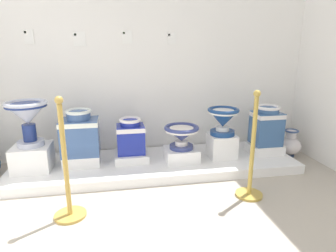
{
  "coord_description": "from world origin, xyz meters",
  "views": [
    {
      "loc": [
        1.58,
        -0.73,
        1.36
      ],
      "look_at": [
        2.14,
        2.35,
        0.5
      ],
      "focal_mm": 30.77,
      "sensor_mm": 36.0,
      "label": 1
    }
  ],
  "objects_px": {
    "plinth_block_tall_cobalt": "(82,159)",
    "info_placard_third": "(127,37)",
    "plinth_block_rightmost": "(181,154)",
    "info_placard_first": "(29,37)",
    "stanchion_post_near_right": "(251,166)",
    "antique_toilet_rightmost": "(182,134)",
    "antique_toilet_central_ornate": "(223,118)",
    "info_placard_fourth": "(172,38)",
    "antique_toilet_squat_floral": "(267,124)",
    "antique_toilet_tall_cobalt": "(80,133)",
    "antique_toilet_slender_white": "(131,135)",
    "plinth_block_squat_floral": "(264,148)",
    "antique_toilet_leftmost": "(27,115)",
    "info_placard_second": "(79,39)",
    "stanchion_post_near_left": "(67,184)",
    "plinth_block_slender_white": "(131,156)",
    "plinth_block_central_ornate": "(222,146)",
    "decorative_vase_corner": "(290,145)",
    "plinth_block_leftmost": "(33,157)"
  },
  "relations": [
    {
      "from": "antique_toilet_slender_white",
      "to": "decorative_vase_corner",
      "type": "distance_m",
      "value": 2.04
    },
    {
      "from": "info_placard_first",
      "to": "stanchion_post_near_right",
      "type": "distance_m",
      "value": 2.74
    },
    {
      "from": "plinth_block_leftmost",
      "to": "antique_toilet_leftmost",
      "type": "relative_size",
      "value": 0.8
    },
    {
      "from": "plinth_block_squat_floral",
      "to": "antique_toilet_squat_floral",
      "type": "bearing_deg",
      "value": -90.0
    },
    {
      "from": "antique_toilet_central_ornate",
      "to": "antique_toilet_leftmost",
      "type": "bearing_deg",
      "value": 179.64
    },
    {
      "from": "plinth_block_tall_cobalt",
      "to": "antique_toilet_slender_white",
      "type": "height_order",
      "value": "antique_toilet_slender_white"
    },
    {
      "from": "antique_toilet_tall_cobalt",
      "to": "info_placard_first",
      "type": "bearing_deg",
      "value": 139.21
    },
    {
      "from": "antique_toilet_rightmost",
      "to": "antique_toilet_central_ornate",
      "type": "xyz_separation_m",
      "value": [
        0.5,
        0.03,
        0.15
      ]
    },
    {
      "from": "antique_toilet_tall_cobalt",
      "to": "info_placard_second",
      "type": "height_order",
      "value": "info_placard_second"
    },
    {
      "from": "plinth_block_squat_floral",
      "to": "antique_toilet_squat_floral",
      "type": "distance_m",
      "value": 0.31
    },
    {
      "from": "plinth_block_leftmost",
      "to": "info_placard_second",
      "type": "bearing_deg",
      "value": 43.43
    },
    {
      "from": "antique_toilet_slender_white",
      "to": "antique_toilet_rightmost",
      "type": "distance_m",
      "value": 0.58
    },
    {
      "from": "plinth_block_slender_white",
      "to": "stanchion_post_near_right",
      "type": "xyz_separation_m",
      "value": [
        1.06,
        -0.85,
        0.16
      ]
    },
    {
      "from": "antique_toilet_rightmost",
      "to": "info_placard_first",
      "type": "relative_size",
      "value": 2.51
    },
    {
      "from": "plinth_block_tall_cobalt",
      "to": "plinth_block_squat_floral",
      "type": "height_order",
      "value": "plinth_block_tall_cobalt"
    },
    {
      "from": "plinth_block_tall_cobalt",
      "to": "info_placard_third",
      "type": "distance_m",
      "value": 1.5
    },
    {
      "from": "info_placard_fourth",
      "to": "stanchion_post_near_left",
      "type": "distance_m",
      "value": 2.09
    },
    {
      "from": "plinth_block_slender_white",
      "to": "antique_toilet_squat_floral",
      "type": "distance_m",
      "value": 1.66
    },
    {
      "from": "info_placard_first",
      "to": "info_placard_third",
      "type": "bearing_deg",
      "value": 0.0
    },
    {
      "from": "antique_toilet_slender_white",
      "to": "info_placard_fourth",
      "type": "height_order",
      "value": "info_placard_fourth"
    },
    {
      "from": "stanchion_post_near_left",
      "to": "plinth_block_tall_cobalt",
      "type": "bearing_deg",
      "value": 88.87
    },
    {
      "from": "plinth_block_slender_white",
      "to": "antique_toilet_rightmost",
      "type": "bearing_deg",
      "value": -12.51
    },
    {
      "from": "plinth_block_tall_cobalt",
      "to": "stanchion_post_near_left",
      "type": "bearing_deg",
      "value": -91.13
    },
    {
      "from": "antique_toilet_central_ornate",
      "to": "antique_toilet_rightmost",
      "type": "bearing_deg",
      "value": -176.29
    },
    {
      "from": "antique_toilet_squat_floral",
      "to": "info_placard_fourth",
      "type": "bearing_deg",
      "value": 156.24
    },
    {
      "from": "antique_toilet_squat_floral",
      "to": "plinth_block_slender_white",
      "type": "bearing_deg",
      "value": 177.77
    },
    {
      "from": "antique_toilet_rightmost",
      "to": "plinth_block_squat_floral",
      "type": "distance_m",
      "value": 1.1
    },
    {
      "from": "antique_toilet_rightmost",
      "to": "info_placard_first",
      "type": "bearing_deg",
      "value": 161.75
    },
    {
      "from": "antique_toilet_leftmost",
      "to": "info_placard_third",
      "type": "height_order",
      "value": "info_placard_third"
    },
    {
      "from": "antique_toilet_tall_cobalt",
      "to": "antique_toilet_squat_floral",
      "type": "height_order",
      "value": "antique_toilet_tall_cobalt"
    },
    {
      "from": "plinth_block_rightmost",
      "to": "info_placard_first",
      "type": "bearing_deg",
      "value": 161.75
    },
    {
      "from": "antique_toilet_slender_white",
      "to": "info_placard_third",
      "type": "relative_size",
      "value": 2.72
    },
    {
      "from": "plinth_block_rightmost",
      "to": "antique_toilet_rightmost",
      "type": "xyz_separation_m",
      "value": [
        0.0,
        0.0,
        0.25
      ]
    },
    {
      "from": "stanchion_post_near_right",
      "to": "stanchion_post_near_left",
      "type": "bearing_deg",
      "value": -177.87
    },
    {
      "from": "antique_toilet_central_ornate",
      "to": "plinth_block_leftmost",
      "type": "bearing_deg",
      "value": 179.64
    },
    {
      "from": "plinth_block_squat_floral",
      "to": "antique_toilet_central_ornate",
      "type": "bearing_deg",
      "value": -177.02
    },
    {
      "from": "plinth_block_slender_white",
      "to": "plinth_block_central_ornate",
      "type": "bearing_deg",
      "value": -5.01
    },
    {
      "from": "plinth_block_rightmost",
      "to": "info_placard_third",
      "type": "bearing_deg",
      "value": 135.46
    },
    {
      "from": "antique_toilet_central_ornate",
      "to": "stanchion_post_near_right",
      "type": "height_order",
      "value": "stanchion_post_near_right"
    },
    {
      "from": "antique_toilet_leftmost",
      "to": "antique_toilet_central_ornate",
      "type": "distance_m",
      "value": 2.1
    },
    {
      "from": "antique_toilet_central_ornate",
      "to": "info_placard_second",
      "type": "distance_m",
      "value": 1.88
    },
    {
      "from": "antique_toilet_rightmost",
      "to": "info_placard_fourth",
      "type": "distance_m",
      "value": 1.17
    },
    {
      "from": "info_placard_first",
      "to": "stanchion_post_near_left",
      "type": "height_order",
      "value": "info_placard_first"
    },
    {
      "from": "info_placard_fourth",
      "to": "plinth_block_central_ornate",
      "type": "bearing_deg",
      "value": -44.69
    },
    {
      "from": "plinth_block_rightmost",
      "to": "antique_toilet_squat_floral",
      "type": "distance_m",
      "value": 1.1
    },
    {
      "from": "info_placard_second",
      "to": "stanchion_post_near_left",
      "type": "distance_m",
      "value": 1.76
    },
    {
      "from": "plinth_block_central_ornate",
      "to": "plinth_block_squat_floral",
      "type": "distance_m",
      "value": 0.57
    },
    {
      "from": "plinth_block_tall_cobalt",
      "to": "plinth_block_rightmost",
      "type": "distance_m",
      "value": 1.11
    },
    {
      "from": "plinth_block_central_ornate",
      "to": "info_placard_first",
      "type": "xyz_separation_m",
      "value": [
        -2.12,
        0.5,
        1.24
      ]
    },
    {
      "from": "antique_toilet_central_ornate",
      "to": "info_placard_fourth",
      "type": "relative_size",
      "value": 2.55
    }
  ]
}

